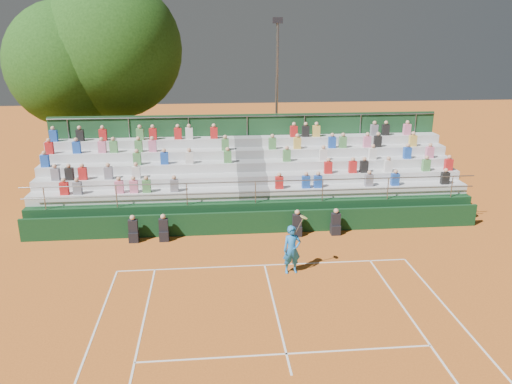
{
  "coord_description": "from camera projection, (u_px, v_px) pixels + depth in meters",
  "views": [
    {
      "loc": [
        -1.92,
        -17.04,
        8.45
      ],
      "look_at": [
        0.0,
        3.5,
        1.8
      ],
      "focal_mm": 35.0,
      "sensor_mm": 36.0,
      "label": 1
    }
  ],
  "objects": [
    {
      "name": "ground",
      "position": [
        265.0,
        265.0,
        18.91
      ],
      "size": [
        90.0,
        90.0,
        0.0
      ],
      "primitive_type": "plane",
      "color": "#C66321",
      "rests_on": "ground"
    },
    {
      "name": "tree_east",
      "position": [
        112.0,
        49.0,
        28.36
      ],
      "size": [
        7.86,
        7.86,
        11.45
      ],
      "color": "#342113",
      "rests_on": "ground"
    },
    {
      "name": "line_officials",
      "position": [
        234.0,
        228.0,
        21.28
      ],
      "size": [
        9.04,
        0.4,
        1.19
      ],
      "color": "black",
      "rests_on": "ground"
    },
    {
      "name": "grandstand",
      "position": [
        250.0,
        188.0,
        24.68
      ],
      "size": [
        20.0,
        5.2,
        4.4
      ],
      "color": "black",
      "rests_on": "ground"
    },
    {
      "name": "tennis_player",
      "position": [
        292.0,
        249.0,
        18.09
      ],
      "size": [
        0.89,
        0.51,
        2.22
      ],
      "color": "blue",
      "rests_on": "ground"
    },
    {
      "name": "tree_west",
      "position": [
        70.0,
        65.0,
        28.18
      ],
      "size": [
        7.04,
        7.04,
        10.19
      ],
      "color": "#342113",
      "rests_on": "ground"
    },
    {
      "name": "courtside_wall",
      "position": [
        257.0,
        222.0,
        21.79
      ],
      "size": [
        20.0,
        0.15,
        1.0
      ],
      "primitive_type": "cube",
      "color": "black",
      "rests_on": "ground"
    },
    {
      "name": "floodlight_mast",
      "position": [
        277.0,
        85.0,
        30.69
      ],
      "size": [
        0.6,
        0.25,
        9.26
      ],
      "color": "gray",
      "rests_on": "ground"
    }
  ]
}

